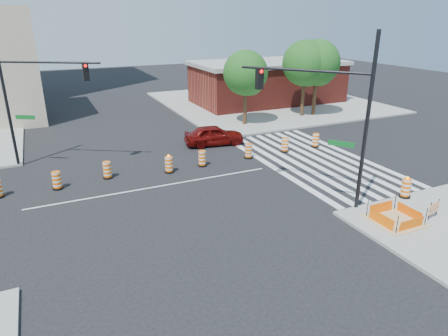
{
  "coord_description": "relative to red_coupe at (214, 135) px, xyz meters",
  "views": [
    {
      "loc": [
        -5.3,
        -20.74,
        9.18
      ],
      "look_at": [
        3.28,
        -2.21,
        1.4
      ],
      "focal_mm": 32.0,
      "sensor_mm": 36.0,
      "label": 1
    }
  ],
  "objects": [
    {
      "name": "ground",
      "position": [
        -6.24,
        -6.0,
        -0.76
      ],
      "size": [
        120.0,
        120.0,
        0.0
      ],
      "primitive_type": "plane",
      "color": "black",
      "rests_on": "ground"
    },
    {
      "name": "sidewalk_ne",
      "position": [
        11.76,
        12.0,
        -0.69
      ],
      "size": [
        22.0,
        22.0,
        0.15
      ],
      "primitive_type": "cube",
      "color": "gray",
      "rests_on": "ground"
    },
    {
      "name": "crosswalk_east",
      "position": [
        4.71,
        -6.0,
        -0.75
      ],
      "size": [
        6.75,
        13.5,
        0.01
      ],
      "color": "silver",
      "rests_on": "ground"
    },
    {
      "name": "lane_centerline",
      "position": [
        -6.24,
        -6.0,
        -0.76
      ],
      "size": [
        14.0,
        0.12,
        0.01
      ],
      "primitive_type": "cube",
      "color": "silver",
      "rests_on": "ground"
    },
    {
      "name": "excavation_pit",
      "position": [
        2.76,
        -15.0,
        -0.54
      ],
      "size": [
        2.2,
        2.2,
        0.9
      ],
      "color": "tan",
      "rests_on": "ground"
    },
    {
      "name": "brick_storefront",
      "position": [
        11.76,
        12.0,
        1.56
      ],
      "size": [
        16.5,
        8.5,
        4.6
      ],
      "color": "maroon",
      "rests_on": "ground"
    },
    {
      "name": "red_coupe",
      "position": [
        0.0,
        0.0,
        0.0
      ],
      "size": [
        4.68,
        2.42,
        1.52
      ],
      "primitive_type": "imported",
      "rotation": [
        0.0,
        0.0,
        1.43
      ],
      "color": "#5B0907",
      "rests_on": "ground"
    },
    {
      "name": "signal_pole_se",
      "position": [
        1.04,
        -11.68,
        4.45
      ],
      "size": [
        4.19,
        5.07,
        8.51
      ],
      "rotation": [
        0.0,
        0.0,
        2.26
      ],
      "color": "black",
      "rests_on": "ground"
    },
    {
      "name": "signal_pole_nw",
      "position": [
        -11.96,
        0.24,
        4.36
      ],
      "size": [
        5.54,
        3.32,
        8.36
      ],
      "rotation": [
        0.0,
        0.0,
        -0.53
      ],
      "color": "black",
      "rests_on": "ground"
    },
    {
      "name": "pit_drum",
      "position": [
        5.33,
        -13.23,
        -0.12
      ],
      "size": [
        0.6,
        0.6,
        1.18
      ],
      "color": "black",
      "rests_on": "ground"
    },
    {
      "name": "barricade",
      "position": [
        4.62,
        -15.52,
        -0.1
      ],
      "size": [
        0.78,
        0.19,
        0.93
      ],
      "rotation": [
        0.0,
        0.0,
        0.19
      ],
      "color": "#FF6205",
      "rests_on": "ground"
    },
    {
      "name": "tree_north_c",
      "position": [
        4.84,
        4.19,
        3.64
      ],
      "size": [
        3.9,
        3.86,
        6.56
      ],
      "color": "#382314",
      "rests_on": "ground"
    },
    {
      "name": "tree_north_d",
      "position": [
        11.38,
        4.72,
        4.09
      ],
      "size": [
        4.25,
        4.25,
        7.22
      ],
      "color": "#382314",
      "rests_on": "ground"
    },
    {
      "name": "tree_north_e",
      "position": [
        12.6,
        4.51,
        4.1
      ],
      "size": [
        4.26,
        4.26,
        7.24
      ],
      "color": "#382314",
      "rests_on": "ground"
    },
    {
      "name": "median_drum_2",
      "position": [
        -11.38,
        -3.92,
        -0.28
      ],
      "size": [
        0.6,
        0.6,
        1.02
      ],
      "color": "black",
      "rests_on": "ground"
    },
    {
      "name": "median_drum_3",
      "position": [
        -8.52,
        -3.45,
        -0.28
      ],
      "size": [
        0.6,
        0.6,
        1.02
      ],
      "color": "black",
      "rests_on": "ground"
    },
    {
      "name": "median_drum_4",
      "position": [
        -4.86,
        -4.12,
        -0.27
      ],
      "size": [
        0.6,
        0.6,
        1.18
      ],
      "color": "black",
      "rests_on": "ground"
    },
    {
      "name": "median_drum_5",
      "position": [
        -2.54,
        -3.92,
        -0.28
      ],
      "size": [
        0.6,
        0.6,
        1.02
      ],
      "color": "black",
      "rests_on": "ground"
    },
    {
      "name": "median_drum_6",
      "position": [
        0.93,
        -3.82,
        -0.28
      ],
      "size": [
        0.6,
        0.6,
        1.02
      ],
      "color": "black",
      "rests_on": "ground"
    },
    {
      "name": "median_drum_7",
      "position": [
        3.97,
        -3.7,
        -0.28
      ],
      "size": [
        0.6,
        0.6,
        1.02
      ],
      "color": "black",
      "rests_on": "ground"
    },
    {
      "name": "median_drum_8",
      "position": [
        6.68,
        -3.68,
        -0.28
      ],
      "size": [
        0.6,
        0.6,
        1.02
      ],
      "color": "black",
      "rests_on": "ground"
    }
  ]
}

